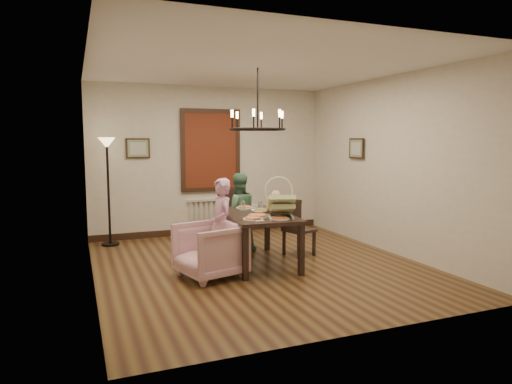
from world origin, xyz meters
TOP-DOWN VIEW (x-y plane):
  - room_shell at (0.00, 0.37)m, footprint 4.51×5.00m
  - dining_table at (0.01, 0.11)m, footprint 1.03×1.66m
  - chair_far at (0.07, 1.29)m, footprint 0.47×0.47m
  - chair_right at (0.80, 0.32)m, footprint 0.51×0.51m
  - armchair at (-0.81, -0.26)m, footprint 0.96×0.95m
  - elderly_woman at (-0.59, -0.05)m, footprint 0.28×0.40m
  - seated_man at (0.02, 0.95)m, footprint 0.56×0.46m
  - baby_bouncer at (0.19, -0.29)m, footprint 0.59×0.69m
  - salad_bowl at (0.03, 0.01)m, footprint 0.33×0.33m
  - pizza_platter at (-0.10, -0.20)m, footprint 0.29×0.29m
  - drinking_glass at (0.07, 0.11)m, footprint 0.07×0.07m
  - window_blinds at (0.00, 2.46)m, footprint 1.00×0.03m
  - radiator at (0.00, 2.48)m, footprint 0.92×0.12m
  - picture_back at (-1.35, 2.47)m, footprint 0.42×0.03m
  - picture_right at (2.21, 0.90)m, footprint 0.03×0.42m
  - floor_lamp at (-1.90, 2.15)m, footprint 0.30×0.30m
  - chandelier at (0.01, 0.11)m, footprint 0.80×0.80m

SIDE VIEW (x-z plane):
  - radiator at x=0.00m, z-range 0.04..0.66m
  - armchair at x=-0.81m, z-range 0.00..0.72m
  - chair_right at x=0.80m, z-range 0.00..0.92m
  - chair_far at x=0.07m, z-range 0.00..1.01m
  - seated_man at x=0.02m, z-range 0.00..1.05m
  - elderly_woman at x=-0.59m, z-range 0.00..1.07m
  - dining_table at x=0.01m, z-range 0.29..1.03m
  - pizza_platter at x=-0.10m, z-range 0.74..0.78m
  - salad_bowl at x=0.03m, z-range 0.74..0.82m
  - drinking_glass at x=0.07m, z-range 0.74..0.88m
  - floor_lamp at x=-1.90m, z-range 0.00..1.80m
  - baby_bouncer at x=0.19m, z-range 0.74..1.13m
  - room_shell at x=0.00m, z-range -0.01..2.80m
  - window_blinds at x=0.00m, z-range 0.90..2.30m
  - picture_back at x=-1.35m, z-range 1.47..1.83m
  - picture_right at x=2.21m, z-range 1.47..1.83m
  - chandelier at x=0.01m, z-range 1.93..1.97m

